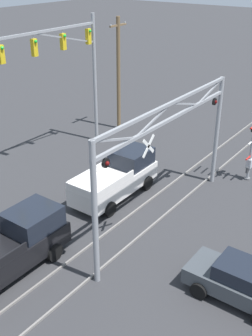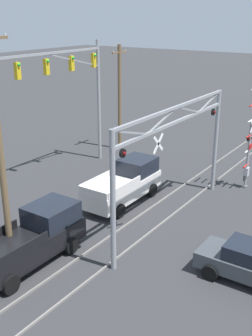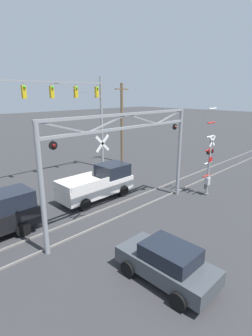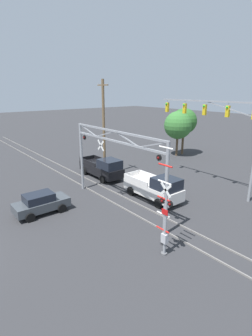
{
  "view_description": "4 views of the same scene",
  "coord_description": "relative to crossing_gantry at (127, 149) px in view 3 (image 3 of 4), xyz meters",
  "views": [
    {
      "loc": [
        -15.38,
        3.02,
        11.85
      ],
      "look_at": [
        -0.4,
        14.01,
        2.54
      ],
      "focal_mm": 45.0,
      "sensor_mm": 36.0,
      "label": 1
    },
    {
      "loc": [
        -17.93,
        2.61,
        10.42
      ],
      "look_at": [
        -1.57,
        13.77,
        3.12
      ],
      "focal_mm": 45.0,
      "sensor_mm": 36.0,
      "label": 2
    },
    {
      "loc": [
        -10.26,
        1.65,
        7.29
      ],
      "look_at": [
        1.09,
        13.04,
        2.65
      ],
      "focal_mm": 28.0,
      "sensor_mm": 36.0,
      "label": 3
    },
    {
      "loc": [
        15.59,
        0.4,
        9.17
      ],
      "look_at": [
        2.22,
        11.13,
        3.99
      ],
      "focal_mm": 28.0,
      "sensor_mm": 36.0,
      "label": 4
    }
  ],
  "objects": [
    {
      "name": "rail_track_near",
      "position": [
        0.01,
        0.28,
        -4.2
      ],
      "size": [
        80.0,
        0.08,
        0.1
      ],
      "primitive_type": "cube",
      "color": "gray",
      "rests_on": "ground_plane"
    },
    {
      "name": "rail_track_far",
      "position": [
        0.01,
        1.72,
        -4.2
      ],
      "size": [
        80.0,
        0.08,
        0.1
      ],
      "primitive_type": "cube",
      "color": "gray",
      "rests_on": "ground_plane"
    },
    {
      "name": "crossing_gantry",
      "position": [
        0.0,
        0.0,
        0.0
      ],
      "size": [
        10.82,
        0.28,
        6.23
      ],
      "color": "gray",
      "rests_on": "ground_plane"
    },
    {
      "name": "crossing_signal_mast",
      "position": [
        6.75,
        -1.59,
        -1.99
      ],
      "size": [
        1.12,
        0.35,
        6.31
      ],
      "color": "gray",
      "rests_on": "ground_plane"
    },
    {
      "name": "traffic_signal_span",
      "position": [
        3.31,
        9.51,
        1.93
      ],
      "size": [
        10.35,
        0.39,
        8.72
      ],
      "color": "gray",
      "rests_on": "ground_plane"
    },
    {
      "name": "pickup_truck_lead",
      "position": [
        0.87,
        3.57,
        -3.17
      ],
      "size": [
        5.55,
        2.26,
        2.26
      ],
      "color": "silver",
      "rests_on": "ground_plane"
    },
    {
      "name": "sedan_waiting",
      "position": [
        -2.8,
        -5.06,
        -3.43
      ],
      "size": [
        2.07,
        4.07,
        1.6
      ],
      "color": "#3D4247",
      "rests_on": "ground_plane"
    },
    {
      "name": "utility_pole_right",
      "position": [
        8.98,
        9.68,
        0.01
      ],
      "size": [
        1.8,
        0.28,
        8.23
      ],
      "color": "brown",
      "rests_on": "ground_plane"
    }
  ]
}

